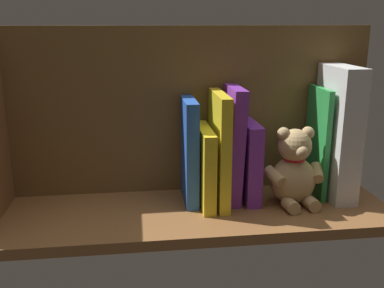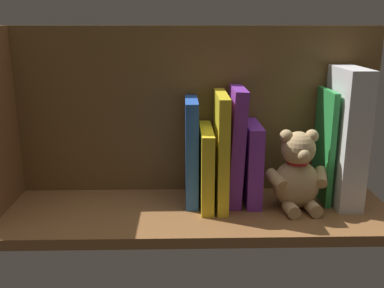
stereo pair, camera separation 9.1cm
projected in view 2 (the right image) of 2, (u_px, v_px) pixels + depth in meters
ground_plane at (192, 212)px, 94.82cm from camera, size 84.64×27.68×2.20cm
shelf_back_panel at (191, 111)px, 100.59cm from camera, size 84.64×1.50×37.67cm
dictionary_thick_white at (345, 137)px, 94.23cm from camera, size 5.16×14.59×29.41cm
book_0 at (324, 146)px, 96.40cm from camera, size 1.22×11.46×24.59cm
teddy_bear at (297, 174)px, 92.76cm from camera, size 13.81×11.66×17.11cm
book_1 at (251, 163)px, 96.24cm from camera, size 3.16×13.01×17.48cm
book_2 at (235, 146)px, 95.44cm from camera, size 3.80×12.37×25.21cm
book_3 at (221, 150)px, 93.92cm from camera, size 2.29×15.63×24.18cm
book_4 at (206, 166)px, 94.83cm from camera, size 2.59×15.66×16.81cm
book_5 at (191, 151)px, 95.54cm from camera, size 2.66×12.36×22.72cm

